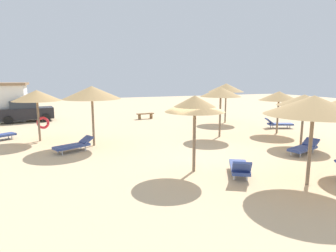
# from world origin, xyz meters

# --- Properties ---
(ground_plane) EXTENTS (80.00, 80.00, 0.00)m
(ground_plane) POSITION_xyz_m (0.00, 0.00, 0.00)
(ground_plane) COLOR #DBBA8C
(parasol_0) EXTENTS (2.61, 2.61, 2.88)m
(parasol_0) POSITION_xyz_m (-6.08, 7.48, 2.55)
(parasol_0) COLOR #75604C
(parasol_0) RESTS_ON ground
(parasol_1) EXTENTS (2.78, 2.78, 2.69)m
(parasol_1) POSITION_xyz_m (7.04, 1.39, 2.40)
(parasol_1) COLOR #75604C
(parasol_1) RESTS_ON ground
(parasol_2) EXTENTS (2.26, 2.26, 2.92)m
(parasol_2) POSITION_xyz_m (-0.28, -0.48, 2.60)
(parasol_2) COLOR #75604C
(parasol_2) RESTS_ON ground
(parasol_3) EXTENTS (3.13, 3.13, 3.01)m
(parasol_3) POSITION_xyz_m (2.67, -3.13, 2.69)
(parasol_3) COLOR #75604C
(parasol_3) RESTS_ON ground
(parasol_4) EXTENTS (2.50, 2.50, 2.71)m
(parasol_4) POSITION_xyz_m (8.14, 4.44, 2.40)
(parasol_4) COLOR #75604C
(parasol_4) RESTS_ON ground
(parasol_5) EXTENTS (3.00, 3.00, 3.14)m
(parasol_5) POSITION_xyz_m (-3.35, 5.25, 2.80)
(parasol_5) COLOR #75604C
(parasol_5) RESTS_ON ground
(parasol_7) EXTENTS (2.78, 2.78, 3.10)m
(parasol_7) POSITION_xyz_m (7.42, 9.45, 2.76)
(parasol_7) COLOR #75604C
(parasol_7) RESTS_ON ground
(parasol_8) EXTENTS (2.46, 2.46, 3.00)m
(parasol_8) POSITION_xyz_m (4.07, 4.81, 2.70)
(parasol_8) COLOR #75604C
(parasol_8) RESTS_ON ground
(lounger_1) EXTENTS (2.01, 1.17, 0.65)m
(lounger_1) POSITION_xyz_m (5.71, -0.08, 0.31)
(lounger_1) COLOR #33478C
(lounger_1) RESTS_ON ground
(lounger_2) EXTENTS (1.48, 1.93, 0.78)m
(lounger_2) POSITION_xyz_m (1.06, -1.55, 0.32)
(lounger_2) COLOR #33478C
(lounger_2) RESTS_ON ground
(lounger_4) EXTENTS (2.00, 1.30, 0.71)m
(lounger_4) POSITION_xyz_m (9.58, 5.90, 0.32)
(lounger_4) COLOR #33478C
(lounger_4) RESTS_ON ground
(lounger_5) EXTENTS (2.00, 1.38, 0.66)m
(lounger_5) POSITION_xyz_m (-4.39, 4.35, 0.31)
(lounger_5) COLOR #33478C
(lounger_5) RESTS_ON ground
(bench_0) EXTENTS (1.54, 0.57, 0.49)m
(bench_0) POSITION_xyz_m (2.03, 13.68, 0.35)
(bench_0) COLOR brown
(bench_0) RESTS_ON ground
(parked_car) EXTENTS (4.17, 2.36, 1.72)m
(parked_car) POSITION_xyz_m (-7.47, 15.76, 0.82)
(parked_car) COLOR black
(parked_car) RESTS_ON ground
(beach_cabana) EXTENTS (4.08, 3.48, 3.13)m
(beach_cabana) POSITION_xyz_m (-9.34, 17.07, 1.59)
(beach_cabana) COLOR white
(beach_cabana) RESTS_ON ground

